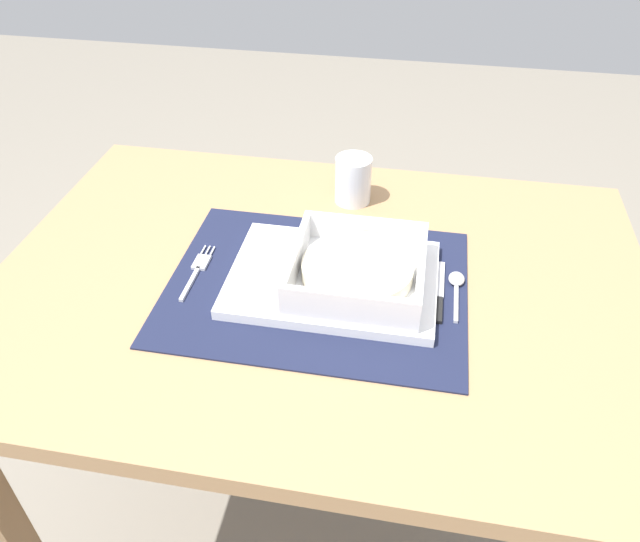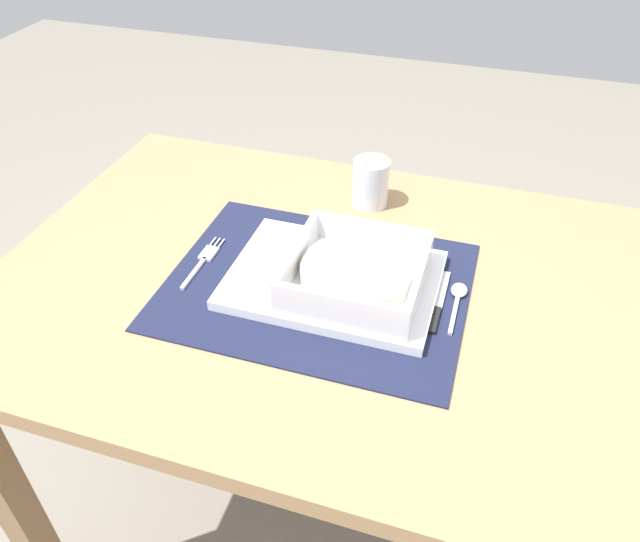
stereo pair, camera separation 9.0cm
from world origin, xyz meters
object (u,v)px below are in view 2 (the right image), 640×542
object	(u,v)px
spoon	(458,295)
dining_table	(321,328)
fork	(205,258)
bread_knife	(421,306)
butter_knife	(438,305)
drinking_glass	(371,185)
porridge_bowl	(356,274)

from	to	relation	value
spoon	dining_table	bearing A→B (deg)	-178.75
fork	bread_knife	world-z (taller)	bread_knife
dining_table	spoon	distance (m)	0.23
dining_table	butter_knife	size ratio (longest dim) A/B	7.25
fork	drinking_glass	bearing A→B (deg)	49.24
drinking_glass	porridge_bowl	bearing A→B (deg)	-80.79
dining_table	bread_knife	size ratio (longest dim) A/B	7.53
spoon	butter_knife	world-z (taller)	spoon
dining_table	butter_knife	bearing A→B (deg)	-4.02
porridge_bowl	spoon	bearing A→B (deg)	13.36
porridge_bowl	butter_knife	xyz separation A→B (m)	(0.12, 0.01, -0.03)
dining_table	butter_knife	world-z (taller)	butter_knife
bread_knife	spoon	bearing A→B (deg)	43.32
fork	spoon	bearing A→B (deg)	3.70
fork	dining_table	bearing A→B (deg)	3.58
butter_knife	bread_knife	world-z (taller)	same
porridge_bowl	bread_knife	bearing A→B (deg)	-1.66
bread_knife	drinking_glass	bearing A→B (deg)	123.75
spoon	bread_knife	distance (m)	0.06
butter_knife	bread_knife	size ratio (longest dim) A/B	1.04
fork	butter_knife	bearing A→B (deg)	-0.37
dining_table	drinking_glass	world-z (taller)	drinking_glass
butter_knife	fork	bearing A→B (deg)	-176.79
fork	spoon	xyz separation A→B (m)	(0.39, 0.03, 0.00)
dining_table	porridge_bowl	size ratio (longest dim) A/B	5.26
butter_knife	drinking_glass	size ratio (longest dim) A/B	1.63
spoon	bread_knife	world-z (taller)	spoon
fork	spoon	world-z (taller)	spoon
fork	drinking_glass	size ratio (longest dim) A/B	1.59
porridge_bowl	butter_knife	world-z (taller)	porridge_bowl
spoon	drinking_glass	bearing A→B (deg)	127.89
bread_knife	drinking_glass	distance (m)	0.29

